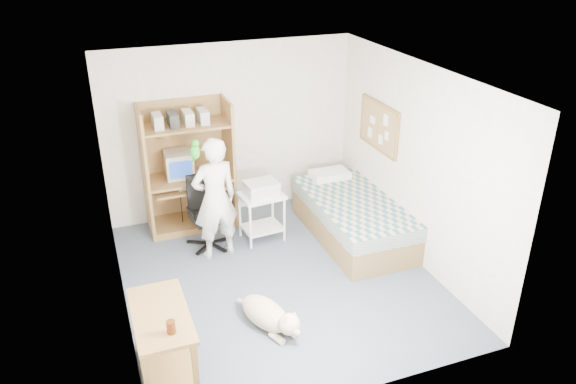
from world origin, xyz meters
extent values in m
plane|color=#454C5E|center=(0.00, 0.00, 0.00)|extent=(4.00, 4.00, 0.00)
cube|color=beige|center=(0.00, 2.00, 1.25)|extent=(3.60, 0.02, 2.50)
cube|color=beige|center=(1.80, 0.00, 1.25)|extent=(0.02, 4.00, 2.50)
cube|color=beige|center=(-1.80, 0.00, 1.25)|extent=(0.02, 4.00, 2.50)
cube|color=white|center=(0.00, 0.00, 2.50)|extent=(3.60, 4.00, 0.02)
cube|color=brown|center=(-1.28, 1.70, 0.90)|extent=(0.04, 0.60, 1.80)
cube|color=brown|center=(-0.12, 1.70, 0.90)|extent=(0.04, 0.60, 1.80)
cube|color=brown|center=(-0.70, 1.99, 0.90)|extent=(1.20, 0.02, 1.80)
cube|color=brown|center=(-0.70, 1.70, 0.74)|extent=(1.12, 0.60, 0.04)
cube|color=brown|center=(-0.70, 1.62, 0.64)|extent=(1.00, 0.50, 0.03)
cube|color=brown|center=(-0.70, 1.70, 1.50)|extent=(1.12, 0.55, 0.03)
cube|color=brown|center=(-0.70, 1.70, 0.05)|extent=(1.12, 0.60, 0.10)
cube|color=brown|center=(1.30, 0.60, 0.18)|extent=(1.00, 2.00, 0.36)
cube|color=#2A6571|center=(1.30, 0.60, 0.46)|extent=(1.02, 2.02, 0.20)
cube|color=white|center=(1.30, 1.40, 0.60)|extent=(0.55, 0.35, 0.12)
cube|color=brown|center=(-1.55, -1.20, 0.73)|extent=(0.50, 1.00, 0.04)
cube|color=brown|center=(-1.35, -1.65, 0.35)|extent=(0.05, 0.05, 0.70)
cube|color=brown|center=(-1.75, -0.75, 0.35)|extent=(0.05, 0.05, 0.70)
cube|color=brown|center=(-1.35, -0.75, 0.35)|extent=(0.05, 0.05, 0.70)
cube|color=brown|center=(-1.55, -1.20, 0.20)|extent=(0.46, 0.92, 0.03)
cube|color=#9F7E47|center=(1.78, 0.90, 1.45)|extent=(0.03, 0.90, 0.60)
cube|color=brown|center=(1.77, 0.90, 1.76)|extent=(0.04, 0.94, 0.04)
cube|color=brown|center=(1.77, 0.90, 1.14)|extent=(0.04, 0.94, 0.04)
cylinder|color=black|center=(-0.60, 1.05, 0.04)|extent=(0.55, 0.55, 0.05)
cylinder|color=black|center=(-0.60, 1.05, 0.21)|extent=(0.05, 0.05, 0.36)
cube|color=black|center=(-0.60, 1.05, 0.43)|extent=(0.48, 0.48, 0.07)
cube|color=black|center=(-0.63, 1.26, 0.73)|extent=(0.39, 0.11, 0.50)
cube|color=black|center=(-0.83, 1.02, 0.56)|extent=(0.08, 0.28, 0.04)
cube|color=black|center=(-0.38, 1.09, 0.56)|extent=(0.08, 0.28, 0.04)
imported|color=silver|center=(-0.55, 0.80, 0.81)|extent=(0.64, 0.47, 1.61)
ellipsoid|color=#1B9415|center=(-0.75, 0.82, 1.46)|extent=(0.12, 0.12, 0.19)
sphere|color=#1B9415|center=(-0.75, 0.79, 1.58)|extent=(0.08, 0.08, 0.08)
cone|color=orange|center=(-0.74, 0.75, 1.58)|extent=(0.04, 0.04, 0.03)
cylinder|color=#1B9415|center=(-0.76, 0.87, 1.35)|extent=(0.05, 0.13, 0.11)
ellipsoid|color=tan|center=(-0.43, -0.79, 0.15)|extent=(0.56, 0.75, 0.31)
sphere|color=tan|center=(-0.29, -1.14, 0.23)|extent=(0.23, 0.23, 0.23)
cone|color=tan|center=(-0.33, -1.18, 0.33)|extent=(0.07, 0.07, 0.09)
cone|color=tan|center=(-0.23, -1.13, 0.33)|extent=(0.07, 0.07, 0.09)
ellipsoid|color=tan|center=(-0.25, -1.22, 0.19)|extent=(0.12, 0.14, 0.08)
cylinder|color=tan|center=(-0.57, -0.46, 0.09)|extent=(0.14, 0.22, 0.11)
cube|color=white|center=(0.12, 0.99, 0.65)|extent=(0.60, 0.50, 0.04)
cube|color=white|center=(0.12, 0.99, 0.17)|extent=(0.55, 0.45, 0.03)
cylinder|color=white|center=(-0.13, 0.80, 0.32)|extent=(0.03, 0.03, 0.65)
cylinder|color=white|center=(0.37, 0.80, 0.32)|extent=(0.03, 0.03, 0.65)
cylinder|color=white|center=(-0.13, 1.18, 0.32)|extent=(0.03, 0.03, 0.65)
cylinder|color=white|center=(0.37, 1.18, 0.32)|extent=(0.03, 0.03, 0.65)
cube|color=beige|center=(0.12, 0.99, 0.76)|extent=(0.45, 0.36, 0.18)
cube|color=beige|center=(-0.82, 1.75, 0.94)|extent=(0.39, 0.40, 0.35)
cube|color=navy|center=(-0.83, 1.56, 0.94)|extent=(0.30, 0.03, 0.24)
cube|color=beige|center=(-0.67, 1.58, 0.67)|extent=(0.47, 0.21, 0.03)
cylinder|color=gold|center=(-0.37, 1.65, 0.82)|extent=(0.08, 0.08, 0.12)
cylinder|color=#421D0A|center=(-1.50, -1.50, 0.81)|extent=(0.08, 0.08, 0.12)
camera|label=1|loc=(-1.90, -5.42, 3.90)|focal=35.00mm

